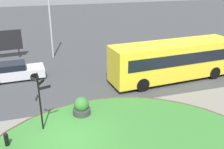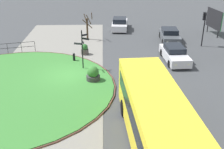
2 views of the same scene
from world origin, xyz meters
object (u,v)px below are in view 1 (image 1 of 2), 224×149
bollard_foreground (7,140)px  signpost_directional (40,98)px  lamppost_tall (49,13)px  billboard_right (5,41)px  planter_near_signpost (82,108)px  bus_yellow (173,60)px  car_far_lane (14,72)px

bollard_foreground → signpost_directional: bearing=27.7°
lamppost_tall → bollard_foreground: bearing=-104.7°
lamppost_tall → billboard_right: (-4.40, 1.06, -2.67)m
planter_near_signpost → bus_yellow: bearing=22.8°
bollard_foreground → bus_yellow: (12.07, 5.18, 1.21)m
bollard_foreground → planter_near_signpost: 4.47m
signpost_directional → bus_yellow: (10.28, 4.24, -0.35)m
bus_yellow → lamppost_tall: 12.48m
lamppost_tall → planter_near_signpost: bearing=-88.0°
bollard_foreground → bus_yellow: size_ratio=0.08×
bollard_foreground → planter_near_signpost: size_ratio=0.67×
signpost_directional → car_far_lane: size_ratio=0.72×
planter_near_signpost → lamppost_tall: bearing=92.0°
bus_yellow → lamppost_tall: (-8.42, 8.77, 2.82)m
billboard_right → bollard_foreground: bearing=-93.0°
billboard_right → planter_near_signpost: billboard_right is taller
signpost_directional → bus_yellow: signpost_directional is taller
signpost_directional → bollard_foreground: 2.55m
bollard_foreground → billboard_right: (-0.75, 15.01, 1.36)m
bus_yellow → planter_near_signpost: bus_yellow is taller
billboard_right → planter_near_signpost: size_ratio=2.65×
lamppost_tall → planter_near_signpost: size_ratio=6.93×
signpost_directional → lamppost_tall: size_ratio=0.41×
bus_yellow → lamppost_tall: bearing=130.3°
signpost_directional → billboard_right: 14.30m
bus_yellow → billboard_right: 16.15m
lamppost_tall → signpost_directional: bearing=-98.1°
car_far_lane → planter_near_signpost: (3.96, -7.16, -0.11)m
car_far_lane → lamppost_tall: (3.53, 4.96, 3.79)m
signpost_directional → car_far_lane: bearing=101.7°
signpost_directional → lamppost_tall: (1.86, 13.01, 2.47)m
bus_yellow → planter_near_signpost: (-7.99, -3.35, -1.08)m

